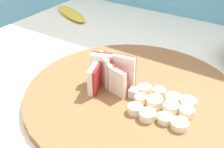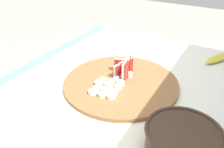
# 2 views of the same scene
# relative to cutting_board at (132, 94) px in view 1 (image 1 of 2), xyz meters

# --- Properties ---
(tile_backsplash) EXTENTS (2.40, 0.04, 1.46)m
(tile_backsplash) POSITION_rel_cutting_board_xyz_m (0.08, 0.48, -0.18)
(tile_backsplash) COLOR #5BA3C1
(tile_backsplash) RESTS_ON ground
(cutting_board) EXTENTS (0.41, 0.41, 0.01)m
(cutting_board) POSITION_rel_cutting_board_xyz_m (0.00, 0.00, 0.00)
(cutting_board) COLOR brown
(cutting_board) RESTS_ON tiled_countertop
(apple_wedge_fan) EXTENTS (0.09, 0.07, 0.07)m
(apple_wedge_fan) POSITION_rel_cutting_board_xyz_m (-0.05, -0.01, 0.04)
(apple_wedge_fan) COLOR #A32323
(apple_wedge_fan) RESTS_ON cutting_board
(apple_dice_pile) EXTENTS (0.07, 0.05, 0.02)m
(apple_dice_pile) POSITION_rel_cutting_board_xyz_m (-0.02, -0.01, 0.02)
(apple_dice_pile) COLOR #A32323
(apple_dice_pile) RESTS_ON cutting_board
(banana_slice_rows) EXTENTS (0.12, 0.10, 0.02)m
(banana_slice_rows) POSITION_rel_cutting_board_xyz_m (0.07, -0.02, 0.01)
(banana_slice_rows) COLOR beige
(banana_slice_rows) RESTS_ON cutting_board
(banana_peel) EXTENTS (0.18, 0.11, 0.02)m
(banana_peel) POSITION_rel_cutting_board_xyz_m (-0.38, 0.27, 0.00)
(banana_peel) COLOR gold
(banana_peel) RESTS_ON tiled_countertop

